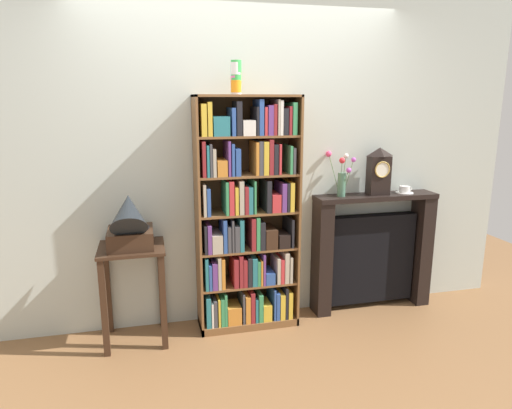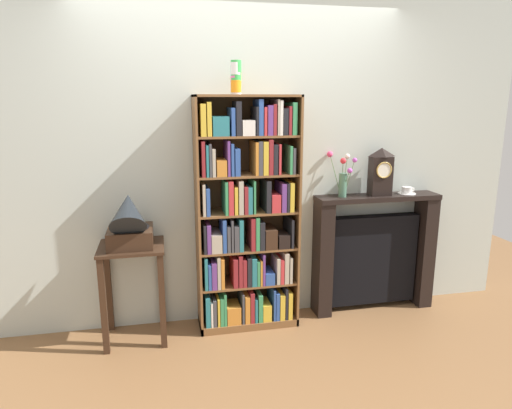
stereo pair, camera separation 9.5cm
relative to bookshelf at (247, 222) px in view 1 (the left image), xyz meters
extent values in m
cube|color=brown|center=(0.00, -0.08, -0.87)|extent=(7.50, 6.40, 0.02)
cube|color=beige|center=(0.12, 0.20, 0.46)|extent=(4.50, 0.08, 2.63)
cube|color=brown|center=(-0.38, 0.01, 0.06)|extent=(0.02, 0.31, 1.83)
cube|color=brown|center=(0.39, 0.01, 0.06)|extent=(0.02, 0.31, 1.83)
cube|color=brown|center=(0.00, 0.16, 0.06)|extent=(0.79, 0.01, 1.83)
cube|color=brown|center=(0.00, 0.01, 0.96)|extent=(0.79, 0.31, 0.02)
cube|color=brown|center=(0.00, 0.01, -0.83)|extent=(0.79, 0.31, 0.06)
cube|color=teal|center=(-0.33, -0.03, -0.68)|extent=(0.04, 0.21, 0.24)
cube|color=white|center=(-0.30, -0.01, -0.70)|extent=(0.02, 0.25, 0.20)
cube|color=#424247|center=(-0.28, -0.02, -0.69)|extent=(0.03, 0.23, 0.22)
cube|color=gold|center=(-0.25, -0.01, -0.69)|extent=(0.02, 0.25, 0.23)
cube|color=#388E56|center=(-0.22, -0.03, -0.69)|extent=(0.03, 0.22, 0.23)
cube|color=#388E56|center=(-0.20, -0.02, -0.67)|extent=(0.02, 0.22, 0.26)
cube|color=orange|center=(-0.13, -0.04, -0.73)|extent=(0.11, 0.18, 0.14)
cube|color=#424247|center=(-0.05, -0.01, -0.68)|extent=(0.02, 0.24, 0.25)
cube|color=orange|center=(-0.02, -0.02, -0.69)|extent=(0.04, 0.23, 0.22)
cube|color=maroon|center=(0.02, -0.01, -0.67)|extent=(0.03, 0.24, 0.25)
cube|color=teal|center=(0.05, -0.01, -0.70)|extent=(0.02, 0.25, 0.20)
cube|color=#388E56|center=(0.09, -0.01, -0.69)|extent=(0.03, 0.25, 0.23)
cube|color=gold|center=(0.14, -0.04, -0.73)|extent=(0.07, 0.19, 0.14)
cube|color=#2D519E|center=(0.20, -0.01, -0.67)|extent=(0.02, 0.24, 0.26)
cube|color=#2D519E|center=(0.23, 0.00, -0.69)|extent=(0.03, 0.26, 0.23)
cube|color=gold|center=(0.26, -0.01, -0.69)|extent=(0.04, 0.26, 0.21)
cube|color=black|center=(0.30, -0.02, -0.67)|extent=(0.02, 0.23, 0.26)
cube|color=gold|center=(0.33, -0.02, -0.69)|extent=(0.03, 0.22, 0.23)
cube|color=brown|center=(0.00, 0.01, -0.50)|extent=(0.75, 0.29, 0.02)
cube|color=teal|center=(-0.34, -0.01, -0.36)|extent=(0.02, 0.26, 0.26)
cube|color=#2D519E|center=(-0.31, -0.02, -0.39)|extent=(0.02, 0.22, 0.20)
cube|color=#663884|center=(-0.28, -0.01, -0.38)|extent=(0.04, 0.25, 0.22)
cube|color=#B2A893|center=(-0.24, 0.00, -0.36)|extent=(0.02, 0.26, 0.26)
cube|color=orange|center=(-0.21, -0.01, -0.37)|extent=(0.03, 0.24, 0.24)
cube|color=maroon|center=(-0.11, -0.02, -0.37)|extent=(0.03, 0.23, 0.23)
cube|color=maroon|center=(-0.07, -0.03, -0.36)|extent=(0.03, 0.20, 0.26)
cube|color=maroon|center=(-0.04, -0.01, -0.38)|extent=(0.03, 0.24, 0.22)
cube|color=black|center=(0.00, 0.00, -0.37)|extent=(0.03, 0.26, 0.23)
cube|color=teal|center=(0.04, -0.02, -0.38)|extent=(0.04, 0.22, 0.23)
cube|color=#388E56|center=(0.07, -0.03, -0.39)|extent=(0.02, 0.21, 0.20)
cube|color=orange|center=(0.09, -0.01, -0.39)|extent=(0.02, 0.25, 0.21)
cube|color=#663884|center=(0.11, -0.01, -0.36)|extent=(0.02, 0.25, 0.25)
cube|color=#2D519E|center=(0.16, -0.04, -0.44)|extent=(0.07, 0.20, 0.10)
cube|color=#B2A893|center=(0.23, -0.03, -0.39)|extent=(0.03, 0.22, 0.21)
cube|color=#C63338|center=(0.26, -0.01, -0.39)|extent=(0.03, 0.25, 0.20)
cube|color=#B2A893|center=(0.30, -0.03, -0.36)|extent=(0.04, 0.21, 0.25)
cube|color=#B2A893|center=(0.33, -0.03, -0.38)|extent=(0.02, 0.21, 0.21)
cube|color=brown|center=(0.00, 0.01, -0.21)|extent=(0.75, 0.29, 0.02)
cube|color=black|center=(-0.34, -0.03, -0.09)|extent=(0.02, 0.22, 0.22)
cube|color=#663884|center=(-0.31, -0.01, -0.09)|extent=(0.03, 0.25, 0.22)
cube|color=#B2A893|center=(-0.25, -0.01, -0.13)|extent=(0.08, 0.24, 0.14)
cube|color=#2D519E|center=(-0.19, -0.02, -0.07)|extent=(0.03, 0.24, 0.26)
cube|color=#424247|center=(-0.16, -0.01, -0.10)|extent=(0.03, 0.26, 0.20)
cube|color=#424247|center=(-0.13, 0.00, -0.07)|extent=(0.02, 0.26, 0.25)
cube|color=#424247|center=(-0.10, 0.00, -0.10)|extent=(0.04, 0.26, 0.20)
cube|color=teal|center=(-0.06, -0.01, -0.07)|extent=(0.03, 0.26, 0.25)
cube|color=maroon|center=(0.03, -0.03, -0.07)|extent=(0.03, 0.22, 0.25)
cube|color=#388E56|center=(0.06, -0.02, -0.07)|extent=(0.03, 0.22, 0.26)
cube|color=black|center=(0.10, 0.00, -0.09)|extent=(0.04, 0.26, 0.22)
cube|color=#382316|center=(0.17, -0.02, -0.12)|extent=(0.09, 0.24, 0.15)
cube|color=black|center=(0.27, -0.05, -0.14)|extent=(0.09, 0.18, 0.11)
cube|color=black|center=(0.34, 0.00, -0.08)|extent=(0.02, 0.26, 0.23)
cube|color=brown|center=(0.00, 0.01, 0.09)|extent=(0.75, 0.29, 0.02)
cube|color=#B2A893|center=(-0.34, -0.02, 0.21)|extent=(0.02, 0.23, 0.24)
cube|color=#2D519E|center=(-0.31, -0.02, 0.20)|extent=(0.03, 0.23, 0.21)
cube|color=#388E56|center=(-0.17, -0.02, 0.22)|extent=(0.02, 0.22, 0.25)
cube|color=#C63338|center=(-0.14, -0.03, 0.22)|extent=(0.04, 0.21, 0.25)
cube|color=gold|center=(-0.10, -0.01, 0.20)|extent=(0.02, 0.25, 0.21)
cube|color=#B2A893|center=(-0.07, -0.01, 0.22)|extent=(0.03, 0.26, 0.25)
cube|color=maroon|center=(-0.03, -0.02, 0.20)|extent=(0.03, 0.23, 0.21)
cube|color=teal|center=(0.01, -0.01, 0.20)|extent=(0.03, 0.24, 0.21)
cube|color=#388E56|center=(0.04, -0.01, 0.22)|extent=(0.02, 0.25, 0.25)
cube|color=black|center=(0.15, -0.01, 0.22)|extent=(0.03, 0.26, 0.25)
cube|color=#C63338|center=(0.20, -0.02, 0.16)|extent=(0.07, 0.22, 0.14)
cube|color=#663884|center=(0.27, -0.02, 0.20)|extent=(0.04, 0.24, 0.22)
cube|color=black|center=(0.30, -0.03, 0.20)|extent=(0.02, 0.21, 0.22)
cube|color=gold|center=(0.33, -0.03, 0.21)|extent=(0.03, 0.21, 0.22)
cube|color=brown|center=(0.00, 0.01, 0.38)|extent=(0.75, 0.29, 0.02)
cube|color=maroon|center=(-0.34, -0.03, 0.52)|extent=(0.02, 0.21, 0.26)
cube|color=teal|center=(-0.31, -0.03, 0.50)|extent=(0.02, 0.21, 0.23)
cube|color=#424247|center=(-0.29, -0.03, 0.51)|extent=(0.02, 0.21, 0.24)
cube|color=#B2A893|center=(-0.26, -0.03, 0.49)|extent=(0.02, 0.21, 0.20)
cube|color=orange|center=(-0.21, -0.02, 0.45)|extent=(0.07, 0.23, 0.12)
cube|color=#663884|center=(-0.15, -0.01, 0.51)|extent=(0.02, 0.25, 0.26)
cube|color=#2D519E|center=(-0.13, -0.02, 0.50)|extent=(0.02, 0.24, 0.24)
cube|color=#2D519E|center=(-0.09, -0.03, 0.49)|extent=(0.04, 0.21, 0.20)
cube|color=orange|center=(0.05, -0.01, 0.51)|extent=(0.02, 0.25, 0.24)
cube|color=#424247|center=(0.08, -0.01, 0.51)|extent=(0.03, 0.25, 0.25)
cube|color=gold|center=(0.12, -0.02, 0.51)|extent=(0.04, 0.23, 0.25)
cube|color=maroon|center=(0.16, -0.01, 0.52)|extent=(0.03, 0.25, 0.26)
cube|color=black|center=(0.20, -0.03, 0.50)|extent=(0.03, 0.21, 0.23)
cube|color=#C63338|center=(0.23, 0.00, 0.50)|extent=(0.02, 0.26, 0.23)
cube|color=#388E56|center=(0.32, -0.02, 0.49)|extent=(0.02, 0.22, 0.21)
cube|color=#424247|center=(0.34, -0.03, 0.48)|extent=(0.02, 0.21, 0.20)
cube|color=brown|center=(0.00, 0.01, 0.67)|extent=(0.75, 0.29, 0.02)
cube|color=gold|center=(-0.33, 0.00, 0.79)|extent=(0.04, 0.26, 0.23)
cube|color=gold|center=(-0.29, -0.01, 0.80)|extent=(0.03, 0.24, 0.24)
cube|color=teal|center=(-0.21, -0.04, 0.75)|extent=(0.12, 0.20, 0.14)
cube|color=#2D519E|center=(-0.12, -0.02, 0.78)|extent=(0.03, 0.23, 0.20)
cube|color=black|center=(-0.08, -0.03, 0.80)|extent=(0.04, 0.20, 0.24)
cube|color=white|center=(-0.01, -0.03, 0.73)|extent=(0.09, 0.22, 0.11)
cube|color=black|center=(0.06, -0.03, 0.78)|extent=(0.02, 0.22, 0.21)
cube|color=#2D519E|center=(0.08, -0.02, 0.81)|extent=(0.03, 0.22, 0.26)
cube|color=#C63338|center=(0.12, -0.02, 0.78)|extent=(0.02, 0.22, 0.20)
cube|color=#663884|center=(0.15, -0.01, 0.79)|extent=(0.04, 0.25, 0.22)
cube|color=maroon|center=(0.19, -0.02, 0.79)|extent=(0.02, 0.23, 0.22)
cube|color=#B2A893|center=(0.22, -0.01, 0.81)|extent=(0.02, 0.25, 0.26)
cube|color=white|center=(0.24, -0.03, 0.80)|extent=(0.02, 0.20, 0.25)
cube|color=black|center=(0.27, -0.02, 0.78)|extent=(0.04, 0.23, 0.19)
cube|color=maroon|center=(0.30, 0.00, 0.78)|extent=(0.02, 0.26, 0.21)
cube|color=#388E56|center=(0.34, -0.03, 0.80)|extent=(0.03, 0.22, 0.24)
cylinder|color=white|center=(-0.07, 0.01, 1.01)|extent=(0.08, 0.08, 0.09)
cylinder|color=orange|center=(-0.07, 0.01, 1.03)|extent=(0.08, 0.08, 0.09)
cylinder|color=green|center=(-0.07, 0.01, 1.04)|extent=(0.08, 0.08, 0.09)
cylinder|color=pink|center=(-0.07, 0.01, 1.06)|extent=(0.08, 0.08, 0.09)
cylinder|color=orange|center=(-0.07, 0.01, 1.08)|extent=(0.08, 0.08, 0.09)
cylinder|color=orange|center=(-0.07, 0.02, 1.09)|extent=(0.08, 0.08, 0.09)
cylinder|color=green|center=(-0.07, 0.01, 1.11)|extent=(0.08, 0.08, 0.09)
cylinder|color=green|center=(-0.07, 0.01, 1.12)|extent=(0.08, 0.08, 0.09)
cylinder|color=#28B2B7|center=(-0.07, 0.02, 1.14)|extent=(0.08, 0.08, 0.09)
cylinder|color=white|center=(-0.07, 0.01, 1.15)|extent=(0.08, 0.08, 0.09)
cylinder|color=green|center=(-0.07, 0.01, 1.17)|extent=(0.08, 0.08, 0.09)
cube|color=#382316|center=(-0.88, -0.05, -0.12)|extent=(0.47, 0.43, 0.02)
cube|color=#382316|center=(-1.08, -0.23, -0.50)|extent=(0.04, 0.04, 0.72)
cube|color=#382316|center=(-0.67, -0.23, -0.50)|extent=(0.04, 0.04, 0.72)
cube|color=#382316|center=(-1.08, 0.13, -0.50)|extent=(0.04, 0.04, 0.72)
cube|color=#382316|center=(-0.67, 0.13, -0.50)|extent=(0.04, 0.04, 0.72)
cube|color=#382316|center=(-0.88, -0.05, -0.05)|extent=(0.32, 0.33, 0.13)
cylinder|color=black|center=(-0.88, -0.05, 0.03)|extent=(0.27, 0.27, 0.01)
cylinder|color=#1E2328|center=(-0.88, -0.10, 0.05)|extent=(0.03, 0.03, 0.06)
cone|color=#1E2328|center=(-0.88, -0.15, 0.17)|extent=(0.26, 0.37, 0.37)
cube|color=black|center=(1.13, 0.05, 0.14)|extent=(1.06, 0.23, 0.04)
cube|color=black|center=(0.66, 0.05, -0.37)|extent=(0.12, 0.20, 0.98)
cube|color=black|center=(1.59, 0.05, -0.37)|extent=(0.12, 0.20, 0.98)
cube|color=black|center=(1.13, 0.08, -0.42)|extent=(0.78, 0.11, 0.78)
cube|color=black|center=(1.14, 0.05, 0.32)|extent=(0.18, 0.11, 0.32)
pyramid|color=black|center=(1.14, 0.05, 0.52)|extent=(0.18, 0.11, 0.07)
cylinder|color=silver|center=(1.14, -0.01, 0.38)|extent=(0.12, 0.01, 0.12)
torus|color=#B79347|center=(1.14, -0.01, 0.38)|extent=(0.14, 0.01, 0.14)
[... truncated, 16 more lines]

